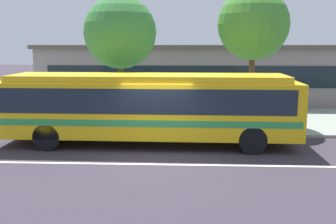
# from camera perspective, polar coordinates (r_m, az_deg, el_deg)

# --- Properties ---
(ground_plane) EXTENTS (120.00, 120.00, 0.00)m
(ground_plane) POSITION_cam_1_polar(r_m,az_deg,el_deg) (13.52, -1.80, -6.63)
(ground_plane) COLOR #3A333E
(sidewalk_slab) EXTENTS (60.00, 8.00, 0.12)m
(sidewalk_slab) POSITION_cam_1_polar(r_m,az_deg,el_deg) (20.42, -0.26, -0.78)
(sidewalk_slab) COLOR #999F92
(sidewalk_slab) RESTS_ON ground_plane
(lane_stripe_center) EXTENTS (56.00, 0.16, 0.01)m
(lane_stripe_center) POSITION_cam_1_polar(r_m,az_deg,el_deg) (12.76, -2.08, -7.64)
(lane_stripe_center) COLOR silver
(lane_stripe_center) RESTS_ON ground_plane
(transit_bus) EXTENTS (11.27, 2.74, 2.71)m
(transit_bus) POSITION_cam_1_polar(r_m,az_deg,el_deg) (14.93, -2.84, 1.16)
(transit_bus) COLOR gold
(transit_bus) RESTS_ON ground_plane
(pedestrian_waiting_near_sign) EXTENTS (0.47, 0.47, 1.68)m
(pedestrian_waiting_near_sign) POSITION_cam_1_polar(r_m,az_deg,el_deg) (17.19, -6.80, 0.65)
(pedestrian_waiting_near_sign) COLOR #362F39
(pedestrian_waiting_near_sign) RESTS_ON sidewalk_slab
(street_tree_near_stop) EXTENTS (3.32, 3.32, 5.91)m
(street_tree_near_stop) POSITION_cam_1_polar(r_m,az_deg,el_deg) (18.39, -6.99, 11.42)
(street_tree_near_stop) COLOR brown
(street_tree_near_stop) RESTS_ON sidewalk_slab
(street_tree_mid_block) EXTENTS (3.28, 3.28, 6.26)m
(street_tree_mid_block) POSITION_cam_1_polar(r_m,az_deg,el_deg) (18.78, 12.34, 12.35)
(street_tree_mid_block) COLOR brown
(street_tree_mid_block) RESTS_ON sidewalk_slab
(station_building) EXTENTS (21.90, 7.69, 3.79)m
(station_building) POSITION_cam_1_polar(r_m,az_deg,el_deg) (26.70, 6.24, 5.67)
(station_building) COLOR gray
(station_building) RESTS_ON ground_plane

